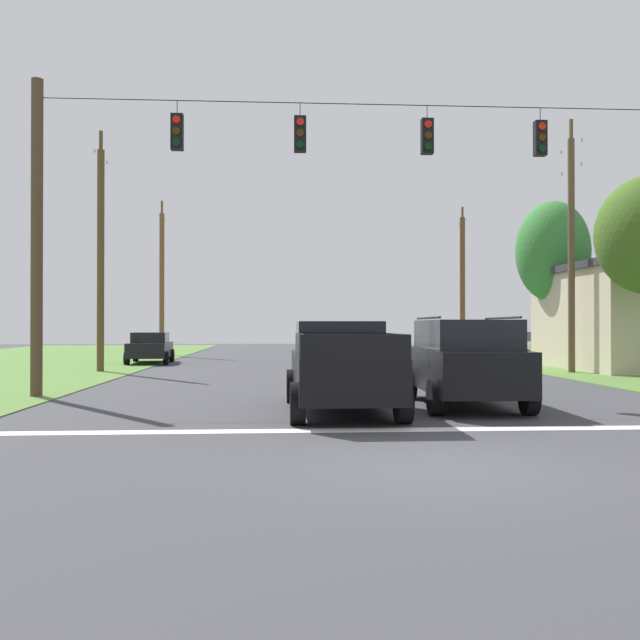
# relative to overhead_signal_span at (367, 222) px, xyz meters

# --- Properties ---
(ground_plane) EXTENTS (120.00, 120.00, 0.00)m
(ground_plane) POSITION_rel_overhead_signal_span_xyz_m (-0.19, -9.12, -4.64)
(ground_plane) COLOR #3D3D42
(stop_bar_stripe) EXTENTS (14.73, 0.45, 0.01)m
(stop_bar_stripe) POSITION_rel_overhead_signal_span_xyz_m (-0.19, -6.05, -4.63)
(stop_bar_stripe) COLOR white
(stop_bar_stripe) RESTS_ON ground
(lane_dash_0) EXTENTS (2.50, 0.15, 0.01)m
(lane_dash_0) POSITION_rel_overhead_signal_span_xyz_m (-0.19, -0.05, -4.63)
(lane_dash_0) COLOR white
(lane_dash_0) RESTS_ON ground
(lane_dash_1) EXTENTS (2.50, 0.15, 0.01)m
(lane_dash_1) POSITION_rel_overhead_signal_span_xyz_m (-0.19, 6.57, -4.63)
(lane_dash_1) COLOR white
(lane_dash_1) RESTS_ON ground
(lane_dash_2) EXTENTS (2.50, 0.15, 0.01)m
(lane_dash_2) POSITION_rel_overhead_signal_span_xyz_m (-0.19, 14.59, -4.63)
(lane_dash_2) COLOR white
(lane_dash_2) RESTS_ON ground
(lane_dash_3) EXTENTS (2.50, 0.15, 0.01)m
(lane_dash_3) POSITION_rel_overhead_signal_span_xyz_m (-0.19, 20.63, -4.63)
(lane_dash_3) COLOR white
(lane_dash_3) RESTS_ON ground
(lane_dash_4) EXTENTS (2.50, 0.15, 0.01)m
(lane_dash_4) POSITION_rel_overhead_signal_span_xyz_m (-0.19, 30.94, -4.63)
(lane_dash_4) COLOR white
(lane_dash_4) RESTS_ON ground
(overhead_signal_span) EXTENTS (17.57, 0.31, 8.27)m
(overhead_signal_span) POSITION_rel_overhead_signal_span_xyz_m (0.00, 0.00, 0.00)
(overhead_signal_span) COLOR #503A2A
(overhead_signal_span) RESTS_ON ground
(pickup_truck) EXTENTS (2.30, 5.41, 1.95)m
(pickup_truck) POSITION_rel_overhead_signal_span_xyz_m (-1.01, -3.37, -3.67)
(pickup_truck) COLOR black
(pickup_truck) RESTS_ON ground
(suv_black) EXTENTS (2.35, 4.86, 2.05)m
(suv_black) POSITION_rel_overhead_signal_span_xyz_m (1.90, -2.65, -3.58)
(suv_black) COLOR black
(suv_black) RESTS_ON ground
(distant_car_crossing_white) EXTENTS (4.44, 2.32, 1.52)m
(distant_car_crossing_white) POSITION_rel_overhead_signal_span_xyz_m (1.19, 6.61, -3.85)
(distant_car_crossing_white) COLOR silver
(distant_car_crossing_white) RESTS_ON ground
(distant_car_oncoming) EXTENTS (4.41, 2.25, 1.52)m
(distant_car_oncoming) POSITION_rel_overhead_signal_span_xyz_m (11.72, 16.79, -3.85)
(distant_car_oncoming) COLOR silver
(distant_car_oncoming) RESTS_ON ground
(distant_car_far_parked) EXTENTS (2.22, 4.40, 1.52)m
(distant_car_far_parked) POSITION_rel_overhead_signal_span_xyz_m (-8.60, 15.70, -3.85)
(distant_car_far_parked) COLOR black
(distant_car_far_parked) RESTS_ON ground
(utility_pole_mid_right) EXTENTS (0.26, 1.95, 9.92)m
(utility_pole_mid_right) POSITION_rel_overhead_signal_span_xyz_m (9.07, 7.85, 0.31)
(utility_pole_mid_right) COLOR brown
(utility_pole_mid_right) RESTS_ON ground
(utility_pole_far_right) EXTENTS (0.33, 1.78, 9.30)m
(utility_pole_far_right) POSITION_rel_overhead_signal_span_xyz_m (9.20, 24.01, -0.19)
(utility_pole_far_right) COLOR brown
(utility_pole_far_right) RESTS_ON ground
(utility_pole_mid_left) EXTENTS (0.28, 1.94, 9.66)m
(utility_pole_mid_left) POSITION_rel_overhead_signal_span_xyz_m (-9.45, 9.66, 0.00)
(utility_pole_mid_left) COLOR brown
(utility_pole_mid_left) RESTS_ON ground
(utility_pole_far_left) EXTENTS (0.30, 1.98, 9.51)m
(utility_pole_far_left) POSITION_rel_overhead_signal_span_xyz_m (-9.48, 24.19, 0.01)
(utility_pole_far_left) COLOR brown
(utility_pole_far_left) RESTS_ON ground
(tree_roadside_far_right) EXTENTS (3.33, 3.33, 7.57)m
(tree_roadside_far_right) POSITION_rel_overhead_signal_span_xyz_m (10.19, 12.37, 0.59)
(tree_roadside_far_right) COLOR brown
(tree_roadside_far_right) RESTS_ON ground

